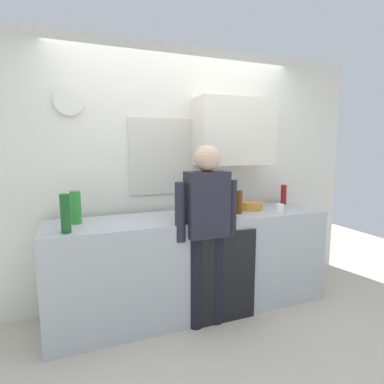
# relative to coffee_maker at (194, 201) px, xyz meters

# --- Properties ---
(ground_plane) EXTENTS (8.00, 8.00, 0.00)m
(ground_plane) POSITION_rel_coffee_maker_xyz_m (0.01, -0.25, -1.09)
(ground_plane) COLOR beige
(kitchen_counter) EXTENTS (2.66, 0.64, 0.94)m
(kitchen_counter) POSITION_rel_coffee_maker_xyz_m (0.01, 0.05, -0.62)
(kitchen_counter) COLOR #B2B7BC
(kitchen_counter) RESTS_ON ground_plane
(dishwasher_panel) EXTENTS (0.56, 0.02, 0.85)m
(dishwasher_panel) POSITION_rel_coffee_maker_xyz_m (0.21, -0.28, -0.66)
(dishwasher_panel) COLOR black
(dishwasher_panel) RESTS_ON ground_plane
(back_wall_assembly) EXTENTS (4.26, 0.42, 2.60)m
(back_wall_assembly) POSITION_rel_coffee_maker_xyz_m (0.09, 0.45, 0.28)
(back_wall_assembly) COLOR silver
(back_wall_assembly) RESTS_ON ground_plane
(coffee_maker) EXTENTS (0.20, 0.20, 0.33)m
(coffee_maker) POSITION_rel_coffee_maker_xyz_m (0.00, 0.00, 0.00)
(coffee_maker) COLOR black
(coffee_maker) RESTS_ON kitchen_counter
(bottle_green_wine) EXTENTS (0.07, 0.07, 0.30)m
(bottle_green_wine) POSITION_rel_coffee_maker_xyz_m (-1.11, -0.15, 0.00)
(bottle_green_wine) COLOR #195923
(bottle_green_wine) RESTS_ON kitchen_counter
(bottle_olive_oil) EXTENTS (0.06, 0.06, 0.25)m
(bottle_olive_oil) POSITION_rel_coffee_maker_xyz_m (0.19, -0.03, -0.02)
(bottle_olive_oil) COLOR olive
(bottle_olive_oil) RESTS_ON kitchen_counter
(bottle_amber_beer) EXTENTS (0.06, 0.06, 0.23)m
(bottle_amber_beer) POSITION_rel_coffee_maker_xyz_m (0.46, -0.03, -0.03)
(bottle_amber_beer) COLOR brown
(bottle_amber_beer) RESTS_ON kitchen_counter
(bottle_red_vinegar) EXTENTS (0.06, 0.06, 0.22)m
(bottle_red_vinegar) POSITION_rel_coffee_maker_xyz_m (1.20, 0.25, -0.04)
(bottle_red_vinegar) COLOR maroon
(bottle_red_vinegar) RESTS_ON kitchen_counter
(bottle_dark_sauce) EXTENTS (0.06, 0.06, 0.18)m
(bottle_dark_sauce) POSITION_rel_coffee_maker_xyz_m (0.46, 0.25, -0.06)
(bottle_dark_sauce) COLOR black
(bottle_dark_sauce) RESTS_ON kitchen_counter
(bottle_clear_soda) EXTENTS (0.09, 0.09, 0.28)m
(bottle_clear_soda) POSITION_rel_coffee_maker_xyz_m (-1.03, 0.13, -0.01)
(bottle_clear_soda) COLOR #2D8C33
(bottle_clear_soda) RESTS_ON kitchen_counter
(cup_blue_mug) EXTENTS (0.08, 0.08, 0.10)m
(cup_blue_mug) POSITION_rel_coffee_maker_xyz_m (0.30, 0.08, -0.10)
(cup_blue_mug) COLOR #3351B2
(cup_blue_mug) RESTS_ON kitchen_counter
(cup_white_mug) EXTENTS (0.08, 0.08, 0.10)m
(cup_white_mug) POSITION_rel_coffee_maker_xyz_m (0.83, -0.18, -0.10)
(cup_white_mug) COLOR white
(cup_white_mug) RESTS_ON kitchen_counter
(mixing_bowl) EXTENTS (0.22, 0.22, 0.08)m
(mixing_bowl) POSITION_rel_coffee_maker_xyz_m (0.68, 0.09, -0.11)
(mixing_bowl) COLOR orange
(mixing_bowl) RESTS_ON kitchen_counter
(person_at_sink) EXTENTS (0.57, 0.22, 1.60)m
(person_at_sink) POSITION_rel_coffee_maker_xyz_m (0.01, -0.25, -0.14)
(person_at_sink) COLOR black
(person_at_sink) RESTS_ON ground_plane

